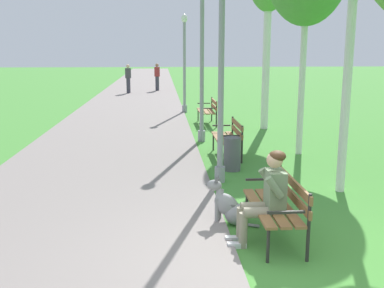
{
  "coord_description": "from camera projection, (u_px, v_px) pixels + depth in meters",
  "views": [
    {
      "loc": [
        -1.22,
        -4.85,
        2.51
      ],
      "look_at": [
        -0.7,
        2.83,
        0.9
      ],
      "focal_mm": 42.85,
      "sensor_mm": 36.0,
      "label": 1
    }
  ],
  "objects": [
    {
      "name": "ground_plane",
      "position": [
        268.0,
        268.0,
        5.33
      ],
      "size": [
        120.0,
        120.0,
        0.0
      ],
      "primitive_type": "plane",
      "color": "#478E38"
    },
    {
      "name": "paved_path",
      "position": [
        140.0,
        89.0,
        28.6
      ],
      "size": [
        4.39,
        60.0,
        0.04
      ],
      "primitive_type": "cube",
      "color": "gray",
      "rests_on": "ground"
    },
    {
      "name": "park_bench_near",
      "position": [
        279.0,
        202.0,
        6.06
      ],
      "size": [
        0.55,
        1.5,
        0.85
      ],
      "color": "olive",
      "rests_on": "ground"
    },
    {
      "name": "park_bench_mid",
      "position": [
        229.0,
        135.0,
        10.77
      ],
      "size": [
        0.55,
        1.5,
        0.85
      ],
      "color": "olive",
      "rests_on": "ground"
    },
    {
      "name": "park_bench_far",
      "position": [
        209.0,
        109.0,
        15.4
      ],
      "size": [
        0.55,
        1.5,
        0.85
      ],
      "color": "olive",
      "rests_on": "ground"
    },
    {
      "name": "person_seated_on_near_bench",
      "position": [
        267.0,
        194.0,
        5.86
      ],
      "size": [
        0.74,
        0.49,
        1.25
      ],
      "color": "gray",
      "rests_on": "ground"
    },
    {
      "name": "dog_grey",
      "position": [
        230.0,
        207.0,
        6.63
      ],
      "size": [
        0.78,
        0.47,
        0.71
      ],
      "color": "gray",
      "rests_on": "ground"
    },
    {
      "name": "lamp_post_near",
      "position": [
        221.0,
        61.0,
        8.32
      ],
      "size": [
        0.24,
        0.24,
        4.44
      ],
      "color": "gray",
      "rests_on": "ground"
    },
    {
      "name": "lamp_post_mid",
      "position": [
        202.0,
        59.0,
        12.18
      ],
      "size": [
        0.24,
        0.24,
        4.33
      ],
      "color": "gray",
      "rests_on": "ground"
    },
    {
      "name": "lamp_post_far",
      "position": [
        184.0,
        63.0,
        17.94
      ],
      "size": [
        0.24,
        0.24,
        3.81
      ],
      "color": "gray",
      "rests_on": "ground"
    },
    {
      "name": "litter_bin",
      "position": [
        232.0,
        154.0,
        9.56
      ],
      "size": [
        0.36,
        0.36,
        0.7
      ],
      "primitive_type": "cylinder",
      "color": "#515156",
      "rests_on": "ground"
    },
    {
      "name": "pedestrian_distant",
      "position": [
        157.0,
        77.0,
        27.34
      ],
      "size": [
        0.32,
        0.22,
        1.65
      ],
      "color": "#383842",
      "rests_on": "ground"
    },
    {
      "name": "pedestrian_further_distant",
      "position": [
        128.0,
        79.0,
        25.78
      ],
      "size": [
        0.32,
        0.22,
        1.65
      ],
      "color": "#383842",
      "rests_on": "ground"
    }
  ]
}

